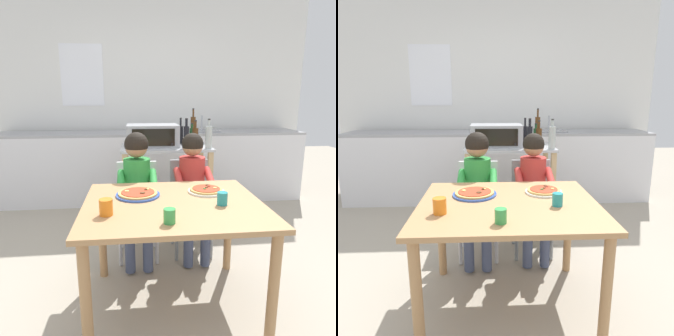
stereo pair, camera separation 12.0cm
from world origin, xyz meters
TOP-DOWN VIEW (x-y plane):
  - ground_plane at (0.00, 1.04)m, footprint 10.41×10.41m
  - back_wall_tiled at (-0.00, 2.66)m, footprint 4.42×0.13m
  - kitchen_counter at (0.00, 2.25)m, footprint 3.98×0.60m
  - kitchen_island_cart at (0.09, 1.32)m, footprint 0.92×0.53m
  - toaster_oven at (-0.05, 1.34)m, footprint 0.52×0.34m
  - bottle_clear_vinegar at (0.36, 1.33)m, footprint 0.05×0.05m
  - bottle_slim_sauce at (0.49, 1.13)m, footprint 0.07×0.07m
  - bottle_squat_spirits at (0.27, 1.50)m, footprint 0.06×0.06m
  - bottle_dark_olive_oil at (0.37, 1.22)m, footprint 0.06×0.06m
  - bottle_brown_beer at (0.28, 1.20)m, footprint 0.05×0.05m
  - bottle_tall_green_wine at (0.40, 1.48)m, footprint 0.05×0.05m
  - dining_table at (0.00, 0.00)m, footprint 1.11×0.93m
  - dining_chair_left at (-0.22, 0.74)m, footprint 0.36×0.36m
  - dining_chair_right at (0.25, 0.78)m, footprint 0.36×0.36m
  - child_in_green_shirt at (-0.22, 0.62)m, footprint 0.32×0.42m
  - child_in_red_shirt at (0.25, 0.66)m, footprint 0.32×0.42m
  - pizza_plate_blue_rimmed at (-0.22, 0.15)m, footprint 0.29×0.29m
  - pizza_plate_white at (0.25, 0.19)m, footprint 0.25×0.25m
  - drinking_cup_green at (-0.06, -0.32)m, footprint 0.06×0.06m
  - drinking_cup_orange at (-0.40, -0.17)m, footprint 0.08×0.08m
  - drinking_cup_teal at (0.29, -0.07)m, footprint 0.06×0.06m

SIDE VIEW (x-z plane):
  - ground_plane at x=0.00m, z-range 0.00..0.00m
  - kitchen_counter at x=0.00m, z-range -0.10..1.02m
  - dining_chair_left at x=-0.22m, z-range 0.07..0.89m
  - dining_chair_right at x=0.25m, z-range 0.07..0.89m
  - kitchen_island_cart at x=0.09m, z-range 0.14..1.01m
  - dining_table at x=0.00m, z-range 0.26..0.99m
  - child_in_red_shirt at x=0.25m, z-range 0.15..1.21m
  - child_in_green_shirt at x=-0.22m, z-range 0.16..1.23m
  - pizza_plate_white at x=0.25m, z-range 0.73..0.76m
  - pizza_plate_blue_rimmed at x=-0.22m, z-range 0.73..0.76m
  - drinking_cup_green at x=-0.06m, z-range 0.73..0.81m
  - drinking_cup_teal at x=0.29m, z-range 0.73..0.81m
  - drinking_cup_orange at x=-0.40m, z-range 0.73..0.83m
  - bottle_clear_vinegar at x=0.36m, z-range 0.85..1.09m
  - bottle_squat_spirits at x=0.27m, z-range 0.84..1.11m
  - bottle_dark_olive_oil at x=0.37m, z-range 0.84..1.11m
  - toaster_oven at x=-0.05m, z-range 0.87..1.09m
  - bottle_slim_sauce at x=0.49m, z-range 0.84..1.13m
  - bottle_brown_beer at x=0.28m, z-range 0.85..1.14m
  - bottle_tall_green_wine at x=0.40m, z-range 0.84..1.21m
  - back_wall_tiled at x=0.00m, z-range 0.00..2.70m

